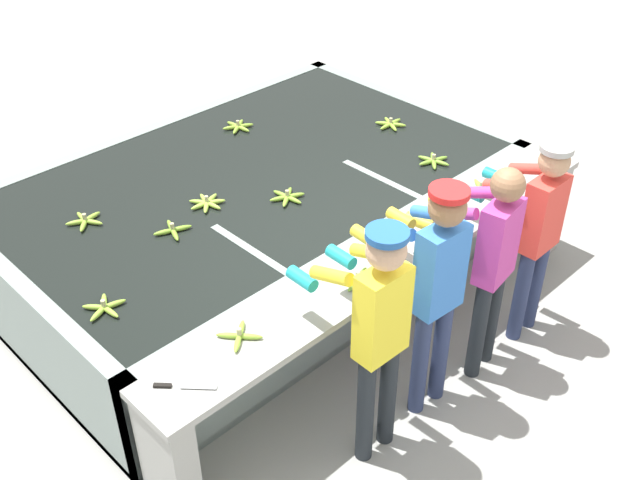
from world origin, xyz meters
TOP-DOWN VIEW (x-y plane):
  - ground_plane at (0.00, 0.00)m, footprint 80.00×80.00m
  - wash_tank at (-0.00, 1.76)m, footprint 4.10×2.63m
  - work_ledge at (0.00, 0.23)m, footprint 4.10×0.45m
  - worker_0 at (-0.77, -0.29)m, footprint 0.42×0.73m
  - worker_1 at (-0.22, -0.27)m, footprint 0.44×0.73m
  - worker_2 at (0.32, -0.32)m, footprint 0.47×0.73m
  - worker_3 at (0.87, -0.32)m, footprint 0.41×0.71m
  - banana_bunch_floating_0 at (-1.32, 2.06)m, footprint 0.28×0.27m
  - banana_bunch_floating_1 at (-0.94, 1.51)m, footprint 0.27×0.27m
  - banana_bunch_floating_2 at (-0.54, 1.63)m, footprint 0.28×0.28m
  - banana_bunch_floating_3 at (1.19, 0.84)m, footprint 0.28×0.28m
  - banana_bunch_floating_4 at (0.44, 2.46)m, footprint 0.27×0.28m
  - banana_bunch_floating_5 at (-1.74, 1.11)m, footprint 0.28×0.27m
  - banana_bunch_floating_6 at (-0.06, 1.27)m, footprint 0.27×0.28m
  - banana_bunch_floating_7 at (1.45, 1.53)m, footprint 0.28×0.26m
  - banana_bunch_ledge_0 at (-0.42, 0.20)m, footprint 0.28×0.28m
  - banana_bunch_ledge_1 at (-1.31, 0.31)m, footprint 0.23×0.23m
  - banana_bunch_ledge_2 at (1.10, 0.31)m, footprint 0.25×0.25m
  - knife_0 at (-1.82, 0.26)m, footprint 0.26×0.28m

SIDE VIEW (x-z plane):
  - ground_plane at x=0.00m, z-range 0.00..0.00m
  - wash_tank at x=0.00m, z-range -0.01..0.87m
  - work_ledge at x=0.00m, z-range 0.18..1.06m
  - knife_0 at x=-1.82m, z-range 0.88..0.90m
  - banana_bunch_floating_2 at x=-0.54m, z-range 0.86..0.93m
  - banana_bunch_floating_3 at x=1.19m, z-range 0.86..0.93m
  - banana_bunch_floating_4 at x=0.44m, z-range 0.86..0.93m
  - banana_bunch_floating_6 at x=-0.06m, z-range 0.86..0.93m
  - banana_bunch_floating_7 at x=1.45m, z-range 0.86..0.93m
  - banana_bunch_floating_0 at x=-1.32m, z-range 0.86..0.93m
  - banana_bunch_floating_5 at x=-1.74m, z-range 0.86..0.93m
  - banana_bunch_floating_1 at x=-0.94m, z-range 0.86..0.93m
  - banana_bunch_ledge_0 at x=-0.42m, z-range 0.86..0.94m
  - banana_bunch_ledge_1 at x=-1.31m, z-range 0.86..0.94m
  - banana_bunch_ledge_2 at x=1.10m, z-range 0.86..0.94m
  - worker_3 at x=0.87m, z-range 0.17..1.77m
  - worker_2 at x=0.32m, z-range 0.16..1.80m
  - worker_0 at x=-0.77m, z-range 0.19..1.89m
  - worker_1 at x=-0.22m, z-range 0.19..1.90m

